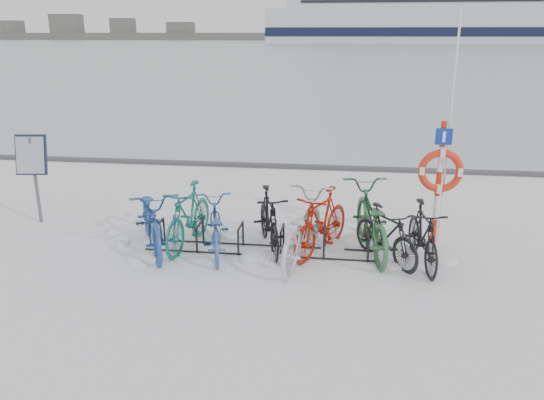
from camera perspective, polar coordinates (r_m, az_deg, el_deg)
ground at (r=9.19m, az=-1.15°, el=-5.51°), size 900.00×900.00×0.00m
ice_sheet at (r=163.40m, az=7.38°, el=16.17°), size 400.00×298.00×0.02m
quay_edge at (r=14.74m, az=2.30°, el=3.62°), size 400.00×0.25×0.10m
bike_rack at (r=9.12m, az=-1.16°, el=-4.46°), size 4.00×0.48×0.46m
info_board at (r=11.17m, az=-24.41°, el=3.93°), size 0.61×0.30×1.76m
lifebuoy_station at (r=9.55m, az=17.68°, el=2.99°), size 0.76×0.22×3.96m
cruise_ferry at (r=200.74m, az=19.83°, el=18.97°), size 133.12×25.12×43.74m
shoreline at (r=295.33m, az=-17.91°, el=16.61°), size 180.00×12.00×9.50m
bike_0 at (r=9.36m, az=-12.81°, el=-1.70°), size 1.68×2.32×1.16m
bike_1 at (r=9.37m, az=-8.98°, el=-1.55°), size 0.77×1.93×1.13m
bike_2 at (r=9.05m, az=-6.18°, el=-2.75°), size 1.07×1.90×0.95m
bike_3 at (r=9.15m, az=-0.32°, el=-1.98°), size 1.02×1.86×1.08m
bike_4 at (r=8.68m, az=3.21°, el=-2.85°), size 1.16×2.29×1.15m
bike_5 at (r=9.03m, az=5.36°, el=-2.20°), size 1.26×1.91×1.12m
bike_6 at (r=9.18m, az=10.56°, el=-1.89°), size 1.14×2.35×1.18m
bike_7 at (r=8.86m, az=12.16°, el=-3.49°), size 1.28×1.56×0.95m
bike_8 at (r=8.86m, az=15.94°, el=-3.47°), size 0.70×1.78×1.04m
snow_drifts at (r=9.10m, az=-0.56°, el=-5.73°), size 6.08×1.78×0.24m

